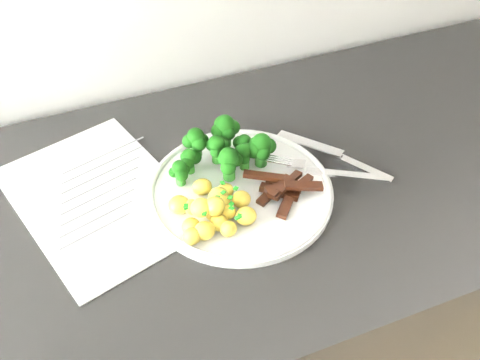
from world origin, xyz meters
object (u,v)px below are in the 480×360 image
Objects in this scene: counter at (221,346)px; knife at (348,162)px; recipe_paper at (100,197)px; beef_strips at (283,188)px; potatoes at (211,210)px; fork at (330,171)px; plate at (240,190)px; broccoli at (225,147)px.

counter is 0.50m from knife.
recipe_paper is at bearing 168.77° from knife.
beef_strips reaches higher than knife.
counter is at bearing 159.72° from beef_strips.
potatoes is 0.73× the size of fork.
broccoli is (-0.00, 0.06, 0.04)m from plate.
knife is (0.39, -0.08, 0.01)m from recipe_paper.
counter is 13.47× the size of knife.
broccoli is at bearing 53.66° from counter.
counter is 14.38× the size of fork.
beef_strips is at bearing -21.64° from recipe_paper.
plate is 0.07m from beef_strips.
counter is at bearing -22.46° from recipe_paper.
recipe_paper is 0.28m from beef_strips.
counter is at bearing -126.34° from broccoli.
knife is (0.19, -0.07, -0.04)m from broccoli.
beef_strips is 0.66× the size of fork.
broccoli reaches higher than counter.
knife is at bearing -2.63° from counter.
broccoli is at bearing 149.88° from fork.
plate is (0.20, -0.07, 0.01)m from recipe_paper.
fork reaches higher than recipe_paper.
plate is 1.63× the size of knife.
beef_strips is (0.06, -0.09, -0.03)m from broccoli.
potatoes is at bearing -175.97° from fork.
fork reaches higher than knife.
plate is 0.07m from broccoli.
beef_strips is 0.09m from fork.
potatoes is (-0.06, -0.10, -0.02)m from broccoli.
fork is (0.14, -0.02, 0.01)m from plate.
recipe_paper is at bearing 176.72° from broccoli.
fork is (0.14, -0.08, -0.03)m from broccoli.
recipe_paper is 2.25× the size of fork.
recipe_paper is at bearing 160.48° from plate.
fork is (0.20, 0.01, -0.01)m from potatoes.
potatoes is 0.12m from beef_strips.
potatoes is at bearing -177.38° from beef_strips.
knife reaches higher than recipe_paper.
beef_strips is (0.12, 0.01, -0.00)m from potatoes.
knife is at bearing -1.65° from plate.
broccoli is at bearing 122.26° from beef_strips.
recipe_paper is 3.09× the size of potatoes.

